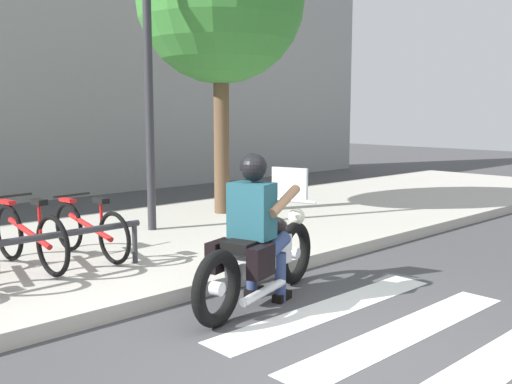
% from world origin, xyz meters
% --- Properties ---
extents(ground_plane, '(48.00, 48.00, 0.00)m').
position_xyz_m(ground_plane, '(0.00, 0.00, 0.00)').
color(ground_plane, '#424244').
extents(sidewalk, '(24.00, 4.40, 0.15)m').
position_xyz_m(sidewalk, '(0.00, 4.08, 0.07)').
color(sidewalk, '#B7B2A8').
rests_on(sidewalk, ground).
extents(crosswalk_stripe_1, '(2.80, 0.40, 0.01)m').
position_xyz_m(crosswalk_stripe_1, '(0.90, -0.80, 0.00)').
color(crosswalk_stripe_1, white).
rests_on(crosswalk_stripe_1, ground).
extents(crosswalk_stripe_2, '(2.80, 0.40, 0.01)m').
position_xyz_m(crosswalk_stripe_2, '(0.90, 0.00, 0.00)').
color(crosswalk_stripe_2, white).
rests_on(crosswalk_stripe_2, ground).
extents(crosswalk_stripe_3, '(2.80, 0.40, 0.01)m').
position_xyz_m(crosswalk_stripe_3, '(0.90, 0.80, 0.00)').
color(crosswalk_stripe_3, white).
rests_on(crosswalk_stripe_3, ground).
extents(motorcycle, '(2.09, 0.89, 1.26)m').
position_xyz_m(motorcycle, '(0.56, 1.39, 0.47)').
color(motorcycle, black).
rests_on(motorcycle, ground).
extents(rider, '(0.73, 0.66, 1.46)m').
position_xyz_m(rider, '(0.49, 1.37, 0.84)').
color(rider, '#1E4C59').
rests_on(rider, ground).
extents(bicycle_2, '(0.48, 1.63, 0.78)m').
position_xyz_m(bicycle_2, '(-0.78, 3.58, 0.51)').
color(bicycle_2, black).
rests_on(bicycle_2, sidewalk).
extents(bicycle_3, '(0.48, 1.55, 0.72)m').
position_xyz_m(bicycle_3, '(-0.07, 3.58, 0.48)').
color(bicycle_3, black).
rests_on(bicycle_3, sidewalk).
extents(bike_rack, '(2.72, 0.07, 0.48)m').
position_xyz_m(bike_rack, '(-1.14, 3.03, 0.56)').
color(bike_rack, '#333338').
rests_on(bike_rack, sidewalk).
extents(street_lamp, '(0.28, 0.28, 4.67)m').
position_xyz_m(street_lamp, '(1.35, 4.48, 2.80)').
color(street_lamp, '#2D2D33').
rests_on(street_lamp, ground).
extents(tree_near_rack, '(2.71, 2.71, 4.99)m').
position_xyz_m(tree_near_rack, '(3.00, 4.88, 3.61)').
color(tree_near_rack, brown).
rests_on(tree_near_rack, ground).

